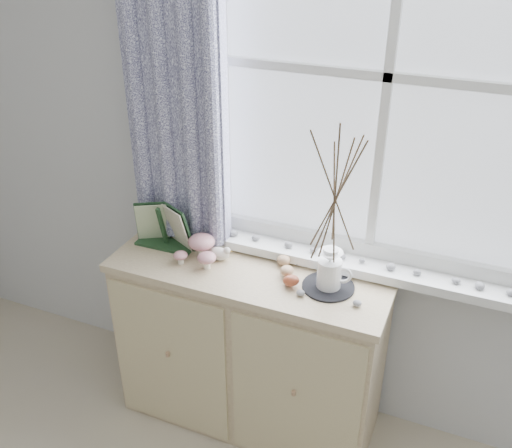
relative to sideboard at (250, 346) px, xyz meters
name	(u,v)px	position (x,y,z in m)	size (l,w,h in m)	color
sideboard	(250,346)	(0.00, 0.00, 0.00)	(1.20, 0.45, 0.85)	beige
botanical_book	(161,228)	(-0.42, 0.00, 0.53)	(0.31, 0.13, 0.22)	#1B3A1E
toadstool_cluster	(200,247)	(-0.22, -0.02, 0.49)	(0.19, 0.17, 0.11)	white
wooden_eggs	(287,270)	(0.16, 0.01, 0.45)	(0.14, 0.17, 0.07)	tan
songbird_figurine	(219,253)	(-0.15, 0.02, 0.46)	(0.13, 0.06, 0.07)	silver
crocheted_doily	(328,287)	(0.34, 0.00, 0.43)	(0.21, 0.21, 0.01)	black
twig_pitcher	(335,193)	(0.34, 0.00, 0.85)	(0.31, 0.31, 0.73)	white
sideboard_pebbles	(319,283)	(0.30, 0.00, 0.44)	(0.33, 0.23, 0.02)	#969699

